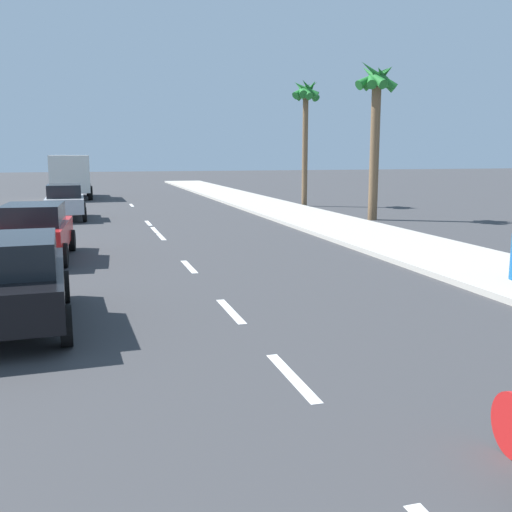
{
  "coord_description": "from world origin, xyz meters",
  "views": [
    {
      "loc": [
        -2.53,
        1.15,
        2.93
      ],
      "look_at": [
        0.39,
        11.24,
        1.1
      ],
      "focal_mm": 41.49,
      "sensor_mm": 36.0,
      "label": 1
    }
  ],
  "objects_px": {
    "parked_car_silver": "(65,201)",
    "palm_tree_far": "(376,100)",
    "parked_car_black": "(9,279)",
    "parked_car_red": "(35,230)",
    "delivery_truck": "(70,175)",
    "palm_tree_distant": "(305,103)"
  },
  "relations": [
    {
      "from": "delivery_truck",
      "to": "palm_tree_far",
      "type": "distance_m",
      "value": 21.83
    },
    {
      "from": "parked_car_red",
      "to": "delivery_truck",
      "type": "xyz_separation_m",
      "value": [
        0.46,
        23.57,
        0.67
      ]
    },
    {
      "from": "parked_car_black",
      "to": "parked_car_silver",
      "type": "relative_size",
      "value": 1.1
    },
    {
      "from": "parked_car_black",
      "to": "parked_car_red",
      "type": "distance_m",
      "value": 6.71
    },
    {
      "from": "parked_car_black",
      "to": "palm_tree_far",
      "type": "xyz_separation_m",
      "value": [
        13.57,
        13.27,
        4.37
      ]
    },
    {
      "from": "parked_car_red",
      "to": "palm_tree_far",
      "type": "bearing_deg",
      "value": 28.82
    },
    {
      "from": "parked_car_silver",
      "to": "palm_tree_far",
      "type": "relative_size",
      "value": 0.55
    },
    {
      "from": "parked_car_red",
      "to": "parked_car_silver",
      "type": "height_order",
      "value": "same"
    },
    {
      "from": "parked_car_black",
      "to": "palm_tree_distant",
      "type": "xyz_separation_m",
      "value": [
        13.11,
        20.62,
        4.82
      ]
    },
    {
      "from": "parked_car_silver",
      "to": "palm_tree_far",
      "type": "bearing_deg",
      "value": -17.18
    },
    {
      "from": "delivery_truck",
      "to": "palm_tree_far",
      "type": "height_order",
      "value": "palm_tree_far"
    },
    {
      "from": "parked_car_red",
      "to": "palm_tree_distant",
      "type": "relative_size",
      "value": 0.59
    },
    {
      "from": "parked_car_red",
      "to": "palm_tree_far",
      "type": "distance_m",
      "value": 15.76
    },
    {
      "from": "parked_car_black",
      "to": "palm_tree_far",
      "type": "relative_size",
      "value": 0.61
    },
    {
      "from": "parked_car_black",
      "to": "parked_car_red",
      "type": "bearing_deg",
      "value": 88.61
    },
    {
      "from": "parked_car_red",
      "to": "palm_tree_far",
      "type": "height_order",
      "value": "palm_tree_far"
    },
    {
      "from": "parked_car_black",
      "to": "delivery_truck",
      "type": "bearing_deg",
      "value": 87.22
    },
    {
      "from": "parked_car_silver",
      "to": "palm_tree_distant",
      "type": "relative_size",
      "value": 0.55
    },
    {
      "from": "parked_car_red",
      "to": "palm_tree_far",
      "type": "relative_size",
      "value": 0.59
    },
    {
      "from": "parked_car_black",
      "to": "palm_tree_distant",
      "type": "distance_m",
      "value": 24.91
    },
    {
      "from": "delivery_truck",
      "to": "palm_tree_distant",
      "type": "distance_m",
      "value": 16.5
    },
    {
      "from": "delivery_truck",
      "to": "palm_tree_distant",
      "type": "relative_size",
      "value": 0.9
    }
  ]
}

